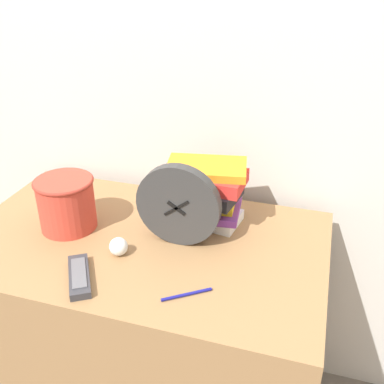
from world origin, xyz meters
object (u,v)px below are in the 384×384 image
Objects in this scene: basket at (66,202)px; pen at (187,294)px; desk_clock at (178,205)px; crumpled_paper_ball at (119,247)px; tv_remote at (79,276)px; book_stack at (204,193)px.

basket is 0.49m from pen.
desk_clock is 4.71× the size of crumpled_paper_ball.
basket is at bearing 125.93° from tv_remote.
crumpled_paper_ball is (-0.17, -0.25, -0.07)m from book_stack.
basket reaches higher than tv_remote.
tv_remote is 1.53× the size of pen.
book_stack is 1.61× the size of tv_remote.
desk_clock is 0.90× the size of book_stack.
desk_clock reaches higher than book_stack.
basket is at bearing -176.73° from desk_clock.
book_stack is at bearing 99.21° from pen.
basket is at bearing -157.53° from book_stack.
basket reaches higher than crumpled_paper_ball.
basket is (-0.38, -0.16, -0.01)m from book_stack.
pen is at bearing -66.65° from desk_clock.
crumpled_paper_ball reaches higher than tv_remote.
pen is at bearing -80.79° from book_stack.
tv_remote is 0.14m from crumpled_paper_ball.
desk_clock is 0.32m from tv_remote.
book_stack reaches higher than basket.
crumpled_paper_ball is (0.05, 0.13, 0.01)m from tv_remote.
basket is 0.28m from tv_remote.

